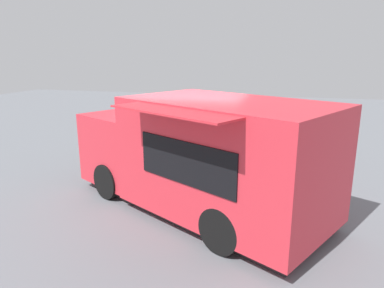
{
  "coord_description": "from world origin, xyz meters",
  "views": [
    {
      "loc": [
        -2.08,
        7.23,
        3.09
      ],
      "look_at": [
        0.13,
        -0.92,
        0.91
      ],
      "focal_mm": 32.51,
      "sensor_mm": 36.0,
      "label": 1
    }
  ],
  "objects_px": {
    "planter_flowering_near": "(325,147)",
    "trash_bin": "(264,144)",
    "food_truck": "(200,158)",
    "person_customer": "(109,142)"
  },
  "relations": [
    {
      "from": "food_truck",
      "to": "planter_flowering_near",
      "type": "bearing_deg",
      "value": -123.02
    },
    {
      "from": "trash_bin",
      "to": "planter_flowering_near",
      "type": "bearing_deg",
      "value": -170.46
    },
    {
      "from": "food_truck",
      "to": "person_customer",
      "type": "relative_size",
      "value": 6.25
    },
    {
      "from": "trash_bin",
      "to": "person_customer",
      "type": "bearing_deg",
      "value": 9.31
    },
    {
      "from": "food_truck",
      "to": "trash_bin",
      "type": "height_order",
      "value": "food_truck"
    },
    {
      "from": "person_customer",
      "to": "trash_bin",
      "type": "bearing_deg",
      "value": -170.69
    },
    {
      "from": "food_truck",
      "to": "person_customer",
      "type": "height_order",
      "value": "food_truck"
    },
    {
      "from": "person_customer",
      "to": "planter_flowering_near",
      "type": "xyz_separation_m",
      "value": [
        -6.58,
        -1.09,
        0.04
      ]
    },
    {
      "from": "planter_flowering_near",
      "to": "food_truck",
      "type": "bearing_deg",
      "value": 56.98
    },
    {
      "from": "planter_flowering_near",
      "to": "trash_bin",
      "type": "bearing_deg",
      "value": 9.54
    }
  ]
}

